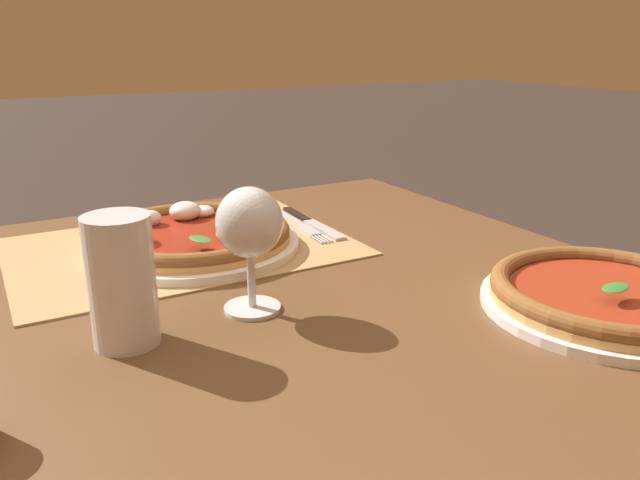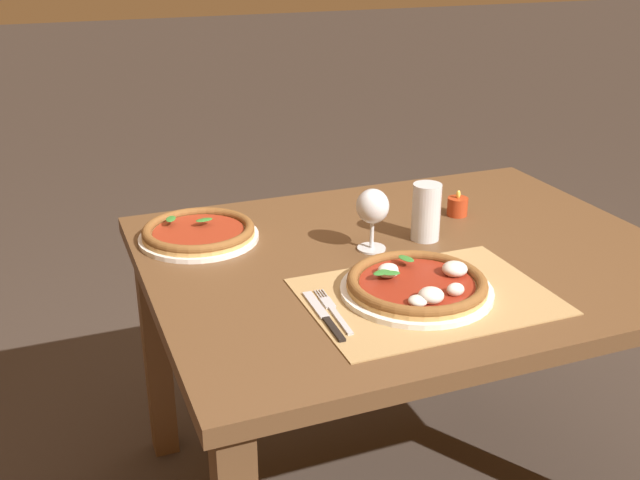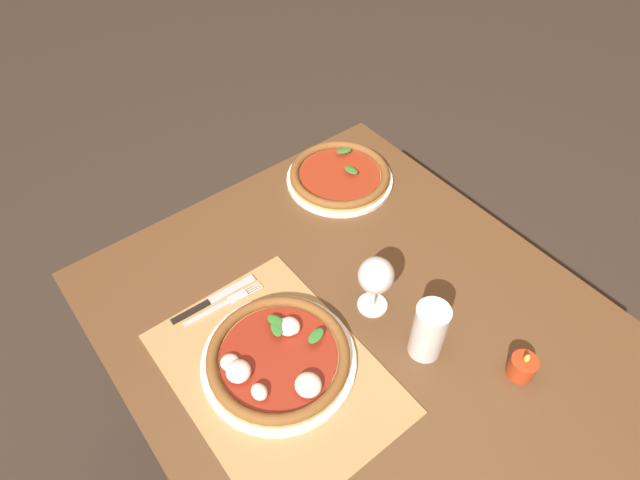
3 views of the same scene
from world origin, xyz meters
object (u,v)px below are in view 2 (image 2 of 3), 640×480
object	(u,v)px
pint_glass	(426,213)
knife	(324,315)
wine_glass	(373,209)
fork	(333,311)
pizza_near	(417,285)
pizza_far	(199,233)
votive_candle	(457,207)

from	to	relation	value
pint_glass	knife	size ratio (longest dim) A/B	0.67
wine_glass	fork	distance (m)	0.36
pizza_near	knife	bearing A→B (deg)	-174.06
pizza_near	pint_glass	xyz separation A→B (m)	(0.17, 0.27, 0.05)
pizza_near	pizza_far	bearing A→B (deg)	127.98
fork	pizza_far	bearing A→B (deg)	109.21
fork	votive_candle	size ratio (longest dim) A/B	2.79
pizza_near	votive_candle	xyz separation A→B (m)	(0.33, 0.38, 0.00)
pint_glass	fork	size ratio (longest dim) A/B	0.72
pizza_far	wine_glass	size ratio (longest dim) A/B	1.94
knife	votive_candle	distance (m)	0.69
wine_glass	fork	bearing A→B (deg)	-128.18
pizza_near	wine_glass	world-z (taller)	wine_glass
wine_glass	knife	bearing A→B (deg)	-130.32
pizza_far	knife	size ratio (longest dim) A/B	1.40
fork	votive_candle	distance (m)	0.66
pint_glass	wine_glass	bearing A→B (deg)	-175.68
votive_candle	pizza_far	bearing A→B (deg)	172.86
pint_glass	pizza_far	bearing A→B (deg)	159.13
wine_glass	votive_candle	size ratio (longest dim) A/B	2.15
pizza_near	pizza_far	size ratio (longest dim) A/B	1.09
pizza_near	pint_glass	distance (m)	0.32
pizza_near	wine_glass	size ratio (longest dim) A/B	2.12
pizza_near	knife	xyz separation A→B (m)	(-0.23, -0.02, -0.02)
votive_candle	wine_glass	bearing A→B (deg)	-158.10
pizza_near	fork	bearing A→B (deg)	-176.48
pizza_near	pizza_far	world-z (taller)	pizza_near
wine_glass	pint_glass	bearing A→B (deg)	4.32
pizza_far	knife	distance (m)	0.51
fork	knife	world-z (taller)	knife
pizza_near	pizza_far	distance (m)	0.60
wine_glass	votive_candle	bearing A→B (deg)	21.90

